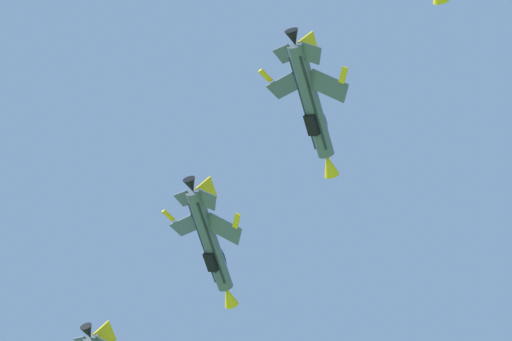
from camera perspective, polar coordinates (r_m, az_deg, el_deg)
fighter_jet_right_wing at (r=119.17m, az=-2.34°, el=-3.71°), size 9.04×15.93×5.84m
fighter_jet_left_outer at (r=109.84m, az=2.88°, el=3.44°), size 8.88×15.93×6.08m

